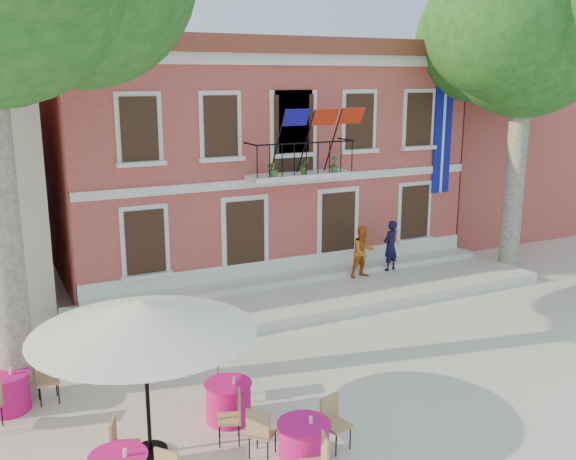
# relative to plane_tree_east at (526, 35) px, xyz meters

# --- Properties ---
(ground) EXTENTS (90.00, 90.00, 0.00)m
(ground) POSITION_rel_plane_tree_east_xyz_m (-9.17, -4.13, -7.62)
(ground) COLOR beige
(ground) RESTS_ON ground
(main_building) EXTENTS (13.50, 9.59, 7.50)m
(main_building) POSITION_rel_plane_tree_east_xyz_m (-7.17, 5.85, -3.84)
(main_building) COLOR #C45146
(main_building) RESTS_ON ground
(neighbor_east) EXTENTS (9.40, 9.40, 6.40)m
(neighbor_east) POSITION_rel_plane_tree_east_xyz_m (4.83, 6.87, -4.40)
(neighbor_east) COLOR #C45146
(neighbor_east) RESTS_ON ground
(terrace) EXTENTS (14.00, 3.40, 0.30)m
(terrace) POSITION_rel_plane_tree_east_xyz_m (-7.17, 0.27, -7.47)
(terrace) COLOR silver
(terrace) RESTS_ON ground
(plane_tree_east) EXTENTS (5.26, 5.26, 10.33)m
(plane_tree_east) POSITION_rel_plane_tree_east_xyz_m (0.00, 0.00, 0.00)
(plane_tree_east) COLOR #A59E84
(plane_tree_east) RESTS_ON ground
(patio_umbrella) EXTENTS (3.73, 3.73, 2.78)m
(patio_umbrella) POSITION_rel_plane_tree_east_xyz_m (-13.59, -5.41, -5.12)
(patio_umbrella) COLOR black
(patio_umbrella) RESTS_ON ground
(pedestrian_navy) EXTENTS (0.69, 0.57, 1.63)m
(pedestrian_navy) POSITION_rel_plane_tree_east_xyz_m (-4.16, 0.94, -6.50)
(pedestrian_navy) COLOR black
(pedestrian_navy) RESTS_ON terrace
(pedestrian_orange) EXTENTS (0.83, 0.67, 1.61)m
(pedestrian_orange) POSITION_rel_plane_tree_east_xyz_m (-5.33, 0.72, -6.51)
(pedestrian_orange) COLOR #CA6117
(pedestrian_orange) RESTS_ON terrace
(cafe_table_0) EXTENTS (1.07, 1.95, 0.95)m
(cafe_table_0) POSITION_rel_plane_tree_east_xyz_m (-11.98, -4.98, -7.20)
(cafe_table_0) COLOR #D91473
(cafe_table_0) RESTS_ON ground
(cafe_table_3) EXTENTS (1.63, 1.87, 0.95)m
(cafe_table_3) POSITION_rel_plane_tree_east_xyz_m (-15.69, -2.72, -7.19)
(cafe_table_3) COLOR #D91473
(cafe_table_3) RESTS_ON ground
(cafe_table_4) EXTENTS (1.79, 1.82, 0.95)m
(cafe_table_4) POSITION_rel_plane_tree_east_xyz_m (-11.37, -6.88, -7.19)
(cafe_table_4) COLOR #D91473
(cafe_table_4) RESTS_ON ground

